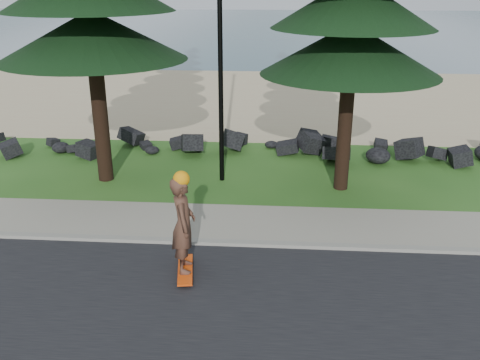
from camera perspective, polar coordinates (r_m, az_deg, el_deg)
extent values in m
plane|color=#24531A|center=(13.22, -3.38, -5.01)|extent=(160.00, 160.00, 0.00)
cube|color=black|center=(9.45, -7.02, -17.11)|extent=(160.00, 7.00, 0.02)
cube|color=gray|center=(12.41, -3.92, -6.64)|extent=(160.00, 0.20, 0.10)
cube|color=gray|center=(13.38, -3.28, -4.48)|extent=(160.00, 2.00, 0.08)
cube|color=tan|center=(26.93, 0.60, 8.79)|extent=(160.00, 15.00, 0.01)
cube|color=#335863|center=(63.03, 2.77, 16.00)|extent=(160.00, 58.00, 0.01)
cylinder|color=black|center=(15.14, -2.13, 14.27)|extent=(0.14, 0.14, 8.00)
cube|color=#E6470D|center=(11.26, -5.86, -9.47)|extent=(0.48, 1.25, 0.04)
imported|color=#543326|center=(10.77, -6.07, -4.73)|extent=(0.59, 0.81, 2.03)
sphere|color=orange|center=(10.38, -6.28, 0.10)|extent=(0.32, 0.32, 0.32)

